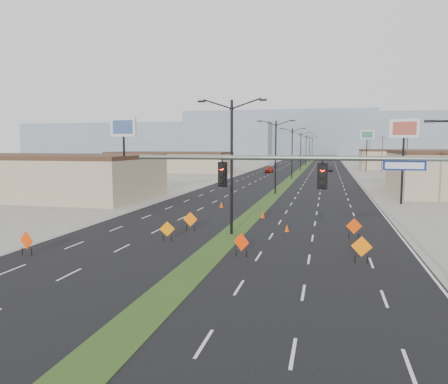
% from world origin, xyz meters
% --- Properties ---
extents(ground, '(600.00, 600.00, 0.00)m').
position_xyz_m(ground, '(0.00, 0.00, 0.00)').
color(ground, gray).
rests_on(ground, ground).
extents(road_surface, '(25.00, 400.00, 0.02)m').
position_xyz_m(road_surface, '(0.00, 100.00, 0.00)').
color(road_surface, black).
rests_on(road_surface, ground).
extents(median_strip, '(2.00, 400.00, 0.04)m').
position_xyz_m(median_strip, '(0.00, 100.00, 0.00)').
color(median_strip, '#2E4A1A').
rests_on(median_strip, ground).
extents(building_sw_near, '(40.00, 16.00, 5.00)m').
position_xyz_m(building_sw_near, '(-35.00, 30.00, 2.50)').
color(building_sw_near, tan).
rests_on(building_sw_near, ground).
extents(building_sw_far, '(30.00, 14.00, 4.50)m').
position_xyz_m(building_sw_far, '(-32.00, 85.00, 2.25)').
color(building_sw_far, tan).
rests_on(building_sw_far, ground).
extents(building_se_far, '(44.00, 16.00, 5.00)m').
position_xyz_m(building_se_far, '(38.00, 110.00, 2.50)').
color(building_se_far, tan).
rests_on(building_se_far, ground).
extents(mesa_west, '(180.00, 50.00, 22.00)m').
position_xyz_m(mesa_west, '(-120.00, 280.00, 11.00)').
color(mesa_west, gray).
rests_on(mesa_west, ground).
extents(mesa_center, '(220.00, 50.00, 28.00)m').
position_xyz_m(mesa_center, '(40.00, 300.00, 14.00)').
color(mesa_center, gray).
rests_on(mesa_center, ground).
extents(mesa_backdrop, '(140.00, 50.00, 32.00)m').
position_xyz_m(mesa_backdrop, '(-30.00, 320.00, 16.00)').
color(mesa_backdrop, gray).
rests_on(mesa_backdrop, ground).
extents(signal_mast, '(16.30, 0.60, 8.00)m').
position_xyz_m(signal_mast, '(8.56, 2.00, 4.79)').
color(signal_mast, slate).
rests_on(signal_mast, ground).
extents(streetlight_0, '(5.15, 0.24, 10.02)m').
position_xyz_m(streetlight_0, '(0.00, 12.00, 5.42)').
color(streetlight_0, black).
rests_on(streetlight_0, ground).
extents(streetlight_1, '(5.15, 0.24, 10.02)m').
position_xyz_m(streetlight_1, '(0.00, 40.00, 5.42)').
color(streetlight_1, black).
rests_on(streetlight_1, ground).
extents(streetlight_2, '(5.15, 0.24, 10.02)m').
position_xyz_m(streetlight_2, '(0.00, 68.00, 5.42)').
color(streetlight_2, black).
rests_on(streetlight_2, ground).
extents(streetlight_3, '(5.15, 0.24, 10.02)m').
position_xyz_m(streetlight_3, '(0.00, 96.00, 5.42)').
color(streetlight_3, black).
rests_on(streetlight_3, ground).
extents(streetlight_4, '(5.15, 0.24, 10.02)m').
position_xyz_m(streetlight_4, '(0.00, 124.00, 5.42)').
color(streetlight_4, black).
rests_on(streetlight_4, ground).
extents(streetlight_5, '(5.15, 0.24, 10.02)m').
position_xyz_m(streetlight_5, '(0.00, 152.00, 5.42)').
color(streetlight_5, black).
rests_on(streetlight_5, ground).
extents(streetlight_6, '(5.15, 0.24, 10.02)m').
position_xyz_m(streetlight_6, '(0.00, 180.00, 5.42)').
color(streetlight_6, black).
rests_on(streetlight_6, ground).
extents(utility_pole_1, '(1.60, 0.20, 9.00)m').
position_xyz_m(utility_pole_1, '(20.00, 60.00, 4.67)').
color(utility_pole_1, '#4C3823').
rests_on(utility_pole_1, ground).
extents(utility_pole_2, '(1.60, 0.20, 9.00)m').
position_xyz_m(utility_pole_2, '(20.00, 95.00, 4.67)').
color(utility_pole_2, '#4C3823').
rests_on(utility_pole_2, ground).
extents(utility_pole_3, '(1.60, 0.20, 9.00)m').
position_xyz_m(utility_pole_3, '(20.00, 130.00, 4.67)').
color(utility_pole_3, '#4C3823').
rests_on(utility_pole_3, ground).
extents(car_left, '(1.93, 4.59, 1.55)m').
position_xyz_m(car_left, '(-6.87, 86.20, 0.78)').
color(car_left, '#9C1F11').
rests_on(car_left, ground).
extents(car_mid, '(1.74, 4.17, 1.34)m').
position_xyz_m(car_mid, '(7.45, 94.99, 0.67)').
color(car_mid, black).
rests_on(car_mid, ground).
extents(car_far, '(2.25, 5.28, 1.52)m').
position_xyz_m(car_far, '(-9.89, 114.27, 0.76)').
color(car_far, '#ADB1B7').
rests_on(car_far, ground).
extents(construction_sign_0, '(1.10, 0.34, 1.51)m').
position_xyz_m(construction_sign_0, '(-10.84, 3.00, 0.88)').
color(construction_sign_0, '#E73904').
rests_on(construction_sign_0, ground).
extents(construction_sign_1, '(0.99, 0.46, 1.42)m').
position_xyz_m(construction_sign_1, '(-3.87, 8.67, 0.83)').
color(construction_sign_1, orange).
rests_on(construction_sign_1, ground).
extents(construction_sign_2, '(1.15, 0.05, 1.53)m').
position_xyz_m(construction_sign_2, '(-3.41, 12.50, 0.89)').
color(construction_sign_2, '#FF6C05').
rests_on(construction_sign_2, ground).
extents(construction_sign_3, '(1.02, 0.50, 1.48)m').
position_xyz_m(construction_sign_3, '(2.00, 5.67, 0.86)').
color(construction_sign_3, '#FF3705').
rests_on(construction_sign_3, ground).
extents(construction_sign_4, '(1.18, 0.23, 1.58)m').
position_xyz_m(construction_sign_4, '(8.94, 5.84, 0.93)').
color(construction_sign_4, orange).
rests_on(construction_sign_4, ground).
extents(construction_sign_5, '(1.12, 0.28, 1.51)m').
position_xyz_m(construction_sign_5, '(8.89, 12.47, 0.89)').
color(construction_sign_5, '#E83F04').
rests_on(construction_sign_5, ground).
extents(cone_0, '(0.43, 0.43, 0.60)m').
position_xyz_m(cone_0, '(-5.08, 11.58, 0.30)').
color(cone_0, '#FF6405').
rests_on(cone_0, ground).
extents(cone_1, '(0.47, 0.47, 0.60)m').
position_xyz_m(cone_1, '(3.97, 14.00, 0.30)').
color(cone_1, '#DE4904').
rests_on(cone_1, ground).
extents(cone_2, '(0.42, 0.42, 0.66)m').
position_xyz_m(cone_2, '(1.23, 19.89, 0.33)').
color(cone_2, '#FF4A05').
rests_on(cone_2, ground).
extents(cone_3, '(0.51, 0.51, 0.67)m').
position_xyz_m(cone_3, '(-4.11, 25.60, 0.34)').
color(cone_3, '#DC3C04').
rests_on(cone_3, ground).
extents(pole_sign_west, '(3.21, 0.76, 9.78)m').
position_xyz_m(pole_sign_west, '(-15.35, 25.54, 8.00)').
color(pole_sign_west, black).
rests_on(pole_sign_west, ground).
extents(pole_sign_east_near, '(3.10, 1.28, 9.64)m').
position_xyz_m(pole_sign_east_near, '(15.22, 33.17, 7.87)').
color(pole_sign_east_near, black).
rests_on(pole_sign_east_near, ground).
extents(pole_sign_east_far, '(3.42, 0.92, 10.45)m').
position_xyz_m(pole_sign_east_far, '(16.50, 97.13, 8.59)').
color(pole_sign_east_far, black).
rests_on(pole_sign_east_far, ground).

